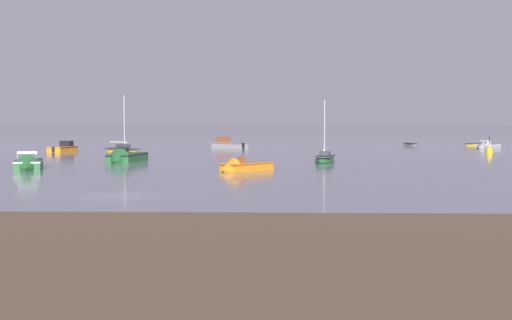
{
  "coord_description": "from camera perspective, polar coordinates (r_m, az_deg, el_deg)",
  "views": [
    {
      "loc": [
        9.1,
        -40.01,
        4.31
      ],
      "look_at": [
        6.6,
        31.47,
        0.25
      ],
      "focal_mm": 51.09,
      "sensor_mm": 36.0,
      "label": 1
    }
  ],
  "objects": [
    {
      "name": "sailboat_moored_3",
      "position": [
        89.82,
        -10.46,
        0.65
      ],
      "size": [
        6.1,
        6.27,
        7.49
      ],
      "rotation": [
        0.0,
        0.0,
        5.47
      ],
      "color": "gold",
      "rests_on": "ground"
    },
    {
      "name": "motorboat_moored_2",
      "position": [
        110.56,
        17.55,
        1.0
      ],
      "size": [
        4.51,
        4.32,
        1.77
      ],
      "rotation": [
        0.0,
        0.0,
        3.88
      ],
      "color": "gray",
      "rests_on": "ground"
    },
    {
      "name": "rowboat_moored_3",
      "position": [
        119.05,
        12.0,
        1.18
      ],
      "size": [
        2.11,
        3.9,
        0.59
      ],
      "rotation": [
        0.0,
        0.0,
        1.81
      ],
      "color": "gray",
      "rests_on": "ground"
    },
    {
      "name": "motorboat_moored_3",
      "position": [
        99.29,
        -14.68,
        0.84
      ],
      "size": [
        2.99,
        5.79,
        2.1
      ],
      "rotation": [
        0.0,
        0.0,
        1.37
      ],
      "color": "orange",
      "rests_on": "ground"
    },
    {
      "name": "motorboat_moored_5",
      "position": [
        73.78,
        -10.31,
        0.09
      ],
      "size": [
        3.34,
        6.96,
        2.29
      ],
      "rotation": [
        0.0,
        0.0,
        4.55
      ],
      "color": "#23602D",
      "rests_on": "ground"
    },
    {
      "name": "motorboat_moored_6",
      "position": [
        65.15,
        -17.42,
        -0.39
      ],
      "size": [
        3.71,
        6.48,
        2.33
      ],
      "rotation": [
        0.0,
        0.0,
        4.99
      ],
      "color": "#23602D",
      "rests_on": "ground"
    },
    {
      "name": "motorboat_moored_0",
      "position": [
        108.57,
        -2.45,
        1.16
      ],
      "size": [
        6.33,
        5.9,
        2.45
      ],
      "rotation": [
        0.0,
        0.0,
        2.43
      ],
      "color": "gray",
      "rests_on": "ground"
    },
    {
      "name": "rowboat_moored_4",
      "position": [
        120.22,
        16.78,
        1.14
      ],
      "size": [
        4.23,
        3.49,
        0.65
      ],
      "rotation": [
        0.0,
        0.0,
        0.59
      ],
      "color": "gold",
      "rests_on": "ground"
    },
    {
      "name": "ground_plane",
      "position": [
        41.26,
        -10.77,
        -2.81
      ],
      "size": [
        800.0,
        800.0,
        0.0
      ],
      "primitive_type": "plane",
      "color": "gray"
    },
    {
      "name": "channel_buoy",
      "position": [
        93.77,
        17.79,
        0.74
      ],
      "size": [
        0.9,
        0.9,
        2.3
      ],
      "color": "gold",
      "rests_on": "ground"
    },
    {
      "name": "mudflat_shore",
      "position": [
        21.09,
        -7.35,
        -8.27
      ],
      "size": [
        349.78,
        22.24,
        0.23
      ],
      "primitive_type": "cube",
      "color": "brown",
      "rests_on": "ground"
    },
    {
      "name": "sailboat_moored_0",
      "position": [
        72.59,
        5.42,
        0.05
      ],
      "size": [
        2.79,
        6.01,
        6.48
      ],
      "rotation": [
        0.0,
        0.0,
        4.53
      ],
      "color": "#23602D",
      "rests_on": "ground"
    },
    {
      "name": "motorboat_moored_1",
      "position": [
        60.03,
        -1.23,
        -0.63
      ],
      "size": [
        4.9,
        5.4,
        1.86
      ],
      "rotation": [
        0.0,
        0.0,
        4.03
      ],
      "color": "orange",
      "rests_on": "ground"
    }
  ]
}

